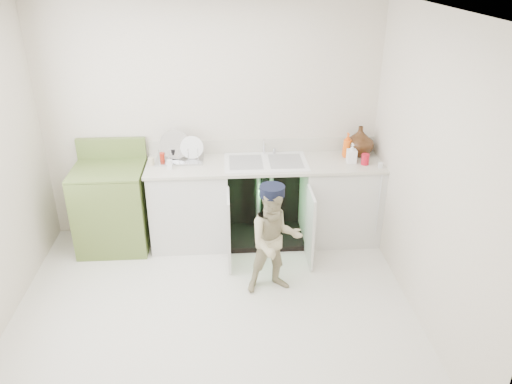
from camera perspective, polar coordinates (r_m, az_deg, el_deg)
ground at (r=4.54m, az=-4.79°, el=-13.29°), size 3.50×3.50×0.00m
room_shell at (r=3.87m, az=-5.46°, el=1.23°), size 6.00×5.50×1.26m
counter_run at (r=5.32m, az=1.37°, el=-0.80°), size 2.44×1.02×1.22m
avocado_stove at (r=5.41m, az=-16.06°, el=-1.56°), size 0.71×0.65×1.11m
repair_worker at (r=4.48m, az=2.16°, el=-5.48°), size 0.56×0.82×1.05m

